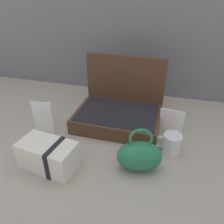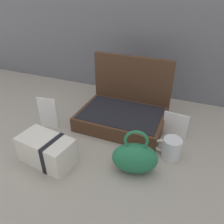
% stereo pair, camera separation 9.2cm
% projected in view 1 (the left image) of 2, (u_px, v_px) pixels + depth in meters
% --- Properties ---
extents(ground_plane, '(6.00, 6.00, 0.00)m').
position_uv_depth(ground_plane, '(116.00, 142.00, 1.02)').
color(ground_plane, '#9E9384').
extents(open_suitcase, '(0.43, 0.32, 0.32)m').
position_uv_depth(open_suitcase, '(120.00, 109.00, 1.14)').
color(open_suitcase, '#4C301E').
rests_on(open_suitcase, ground_plane).
extents(teal_pouch_handbag, '(0.20, 0.14, 0.20)m').
position_uv_depth(teal_pouch_handbag, '(139.00, 156.00, 0.84)').
color(teal_pouch_handbag, '#237247').
rests_on(teal_pouch_handbag, ground_plane).
extents(cream_toiletry_bag, '(0.24, 0.15, 0.12)m').
position_uv_depth(cream_toiletry_bag, '(49.00, 155.00, 0.86)').
color(cream_toiletry_bag, silver).
rests_on(cream_toiletry_bag, ground_plane).
extents(coffee_mug, '(0.11, 0.08, 0.09)m').
position_uv_depth(coffee_mug, '(171.00, 143.00, 0.94)').
color(coffee_mug, silver).
rests_on(coffee_mug, ground_plane).
extents(info_card_left, '(0.10, 0.02, 0.17)m').
position_uv_depth(info_card_left, '(43.00, 117.00, 1.05)').
color(info_card_left, white).
rests_on(info_card_left, ground_plane).
extents(poster_card_right, '(0.12, 0.02, 0.12)m').
position_uv_depth(poster_card_right, '(171.00, 121.00, 1.06)').
color(poster_card_right, white).
rests_on(poster_card_right, ground_plane).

